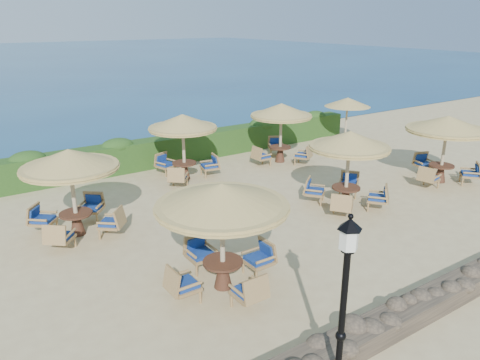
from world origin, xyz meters
The scene contains 11 objects.
ground centered at (0.00, 0.00, 0.00)m, with size 120.00×120.00×0.00m, color tan.
hedge centered at (0.00, 7.20, 0.60)m, with size 18.00×0.90×1.20m, color #1D3D13.
stone_wall centered at (0.00, -6.20, 0.22)m, with size 15.00×0.65×0.44m, color brown.
lamp_post centered at (-4.80, -6.80, 1.55)m, with size 0.44×0.44×3.31m.
extra_parasol centered at (7.80, 5.20, 2.17)m, with size 2.30×2.30×2.41m.
cafe_set_0 centered at (-4.61, -2.82, 1.90)m, with size 3.12×3.12×2.65m.
cafe_set_1 centered at (1.61, -0.80, 1.80)m, with size 2.70×2.70×2.65m.
cafe_set_2 centered at (6.59, -1.10, 1.97)m, with size 3.07×3.07×2.65m.
cafe_set_3 centered at (-6.68, 2.09, 1.82)m, with size 2.80×2.80×2.65m.
cafe_set_4 centered at (-1.64, 4.85, 1.89)m, with size 2.79×2.79×2.65m.
cafe_set_5 centered at (3.07, 4.61, 1.89)m, with size 2.77×2.77×2.65m.
Camera 1 is at (-9.77, -11.21, 6.14)m, focal length 35.00 mm.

